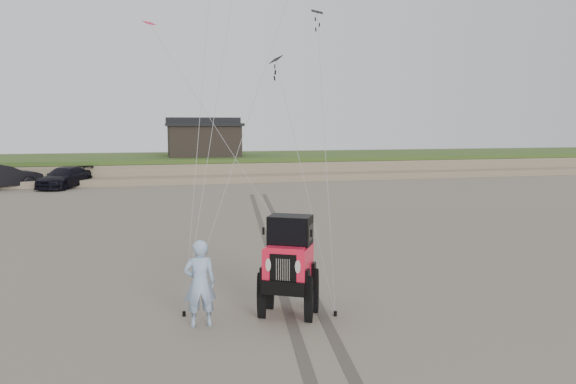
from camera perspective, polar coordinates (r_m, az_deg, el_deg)
name	(u,v)px	position (r m, az deg, el deg)	size (l,w,h in m)	color
ground	(270,318)	(13.52, -1.81, -12.68)	(160.00, 160.00, 0.00)	#6B6054
dune_ridge	(181,166)	(50.16, -10.85, 2.59)	(160.00, 14.25, 1.73)	#7A6B54
cabin	(204,139)	(49.69, -8.57, 5.38)	(6.40, 5.40, 3.35)	black
truck_b	(2,177)	(43.87, -27.07, 1.40)	(1.84, 5.28, 1.74)	black
truck_c	(65,178)	(42.83, -21.76, 1.37)	(2.06, 5.07, 1.47)	black
jeep	(288,277)	(13.39, 0.04, -8.59)	(2.21, 5.13, 1.91)	#FF1B3A
man	(200,283)	(12.87, -8.95, -9.15)	(0.72, 0.48, 1.99)	#81A5C7
stake_main	(184,314)	(13.84, -10.51, -12.06)	(0.08, 0.08, 0.12)	black
stake_aux	(335,313)	(13.68, 4.83, -12.20)	(0.08, 0.08, 0.12)	black
tire_tracks	(278,243)	(21.47, -1.07, -5.25)	(5.22, 29.74, 0.01)	#4C443D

